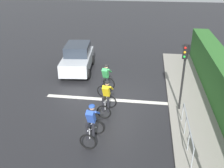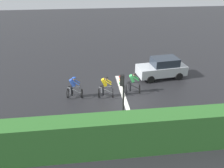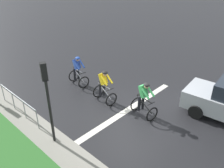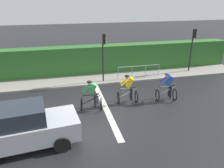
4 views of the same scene
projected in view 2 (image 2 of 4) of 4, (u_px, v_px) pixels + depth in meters
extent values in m
plane|color=black|center=(127.00, 96.00, 16.72)|extent=(80.00, 80.00, 0.00)
cube|color=gray|center=(106.00, 136.00, 12.68)|extent=(2.80, 19.30, 0.12)
cube|color=gray|center=(107.00, 145.00, 11.82)|extent=(0.44, 19.30, 0.41)
cube|color=#2D6628|center=(108.00, 136.00, 11.15)|extent=(1.10, 19.30, 2.15)
cube|color=silver|center=(123.00, 96.00, 16.69)|extent=(7.00, 0.30, 0.01)
torus|color=black|center=(82.00, 93.00, 16.37)|extent=(0.68, 0.15, 0.68)
torus|color=black|center=(68.00, 93.00, 16.38)|extent=(0.68, 0.15, 0.68)
cylinder|color=silver|center=(75.00, 90.00, 16.26)|extent=(0.18, 0.99, 0.51)
cylinder|color=silver|center=(70.00, 90.00, 16.25)|extent=(0.04, 0.04, 0.55)
cylinder|color=silver|center=(75.00, 87.00, 16.13)|extent=(0.14, 0.71, 0.04)
cube|color=black|center=(70.00, 86.00, 16.11)|extent=(0.13, 0.23, 0.04)
cylinder|color=black|center=(80.00, 87.00, 16.14)|extent=(0.42, 0.09, 0.03)
cube|color=#2D51B7|center=(72.00, 83.00, 15.97)|extent=(0.35, 0.45, 0.57)
sphere|color=tan|center=(74.00, 79.00, 15.83)|extent=(0.20, 0.20, 0.20)
ellipsoid|color=#264CB2|center=(74.00, 78.00, 15.80)|extent=(0.28, 0.31, 0.14)
cylinder|color=black|center=(72.00, 90.00, 16.38)|extent=(0.12, 0.12, 0.74)
cylinder|color=black|center=(71.00, 91.00, 16.16)|extent=(0.12, 0.12, 0.74)
cylinder|color=#2D51B7|center=(77.00, 81.00, 16.09)|extent=(0.15, 0.49, 0.37)
cylinder|color=#2D51B7|center=(76.00, 83.00, 15.80)|extent=(0.15, 0.49, 0.37)
torus|color=black|center=(113.00, 93.00, 16.42)|extent=(0.68, 0.14, 0.68)
torus|color=black|center=(99.00, 93.00, 16.42)|extent=(0.68, 0.14, 0.68)
cylinder|color=silver|center=(106.00, 90.00, 16.31)|extent=(0.17, 0.99, 0.51)
cylinder|color=silver|center=(102.00, 90.00, 16.30)|extent=(0.04, 0.04, 0.55)
cylinder|color=silver|center=(106.00, 87.00, 16.18)|extent=(0.13, 0.71, 0.04)
cube|color=black|center=(101.00, 86.00, 16.16)|extent=(0.13, 0.23, 0.04)
cylinder|color=black|center=(111.00, 87.00, 16.19)|extent=(0.42, 0.08, 0.03)
cube|color=yellow|center=(104.00, 82.00, 16.02)|extent=(0.35, 0.44, 0.57)
sphere|color=tan|center=(106.00, 78.00, 15.88)|extent=(0.20, 0.20, 0.20)
ellipsoid|color=black|center=(106.00, 78.00, 15.84)|extent=(0.27, 0.31, 0.14)
cylinder|color=black|center=(103.00, 89.00, 16.42)|extent=(0.12, 0.12, 0.74)
cylinder|color=black|center=(103.00, 91.00, 16.21)|extent=(0.12, 0.12, 0.74)
cylinder|color=yellow|center=(108.00, 81.00, 16.14)|extent=(0.15, 0.49, 0.37)
cylinder|color=yellow|center=(108.00, 83.00, 15.85)|extent=(0.15, 0.49, 0.37)
torus|color=black|center=(140.00, 89.00, 16.97)|extent=(0.68, 0.17, 0.68)
torus|color=black|center=(126.00, 89.00, 17.00)|extent=(0.68, 0.17, 0.68)
cylinder|color=black|center=(133.00, 86.00, 16.87)|extent=(0.20, 0.98, 0.51)
cylinder|color=black|center=(129.00, 85.00, 16.87)|extent=(0.04, 0.04, 0.55)
cylinder|color=black|center=(134.00, 83.00, 16.74)|extent=(0.16, 0.71, 0.04)
cube|color=black|center=(129.00, 82.00, 16.73)|extent=(0.13, 0.23, 0.04)
cylinder|color=black|center=(139.00, 83.00, 16.74)|extent=(0.42, 0.10, 0.03)
cube|color=green|center=(132.00, 78.00, 16.59)|extent=(0.36, 0.45, 0.57)
sphere|color=tan|center=(134.00, 75.00, 16.44)|extent=(0.20, 0.20, 0.20)
ellipsoid|color=black|center=(134.00, 74.00, 16.40)|extent=(0.28, 0.31, 0.14)
cylinder|color=black|center=(130.00, 85.00, 16.99)|extent=(0.12, 0.12, 0.74)
cylinder|color=black|center=(130.00, 87.00, 16.78)|extent=(0.12, 0.12, 0.74)
cylinder|color=green|center=(136.00, 77.00, 16.69)|extent=(0.16, 0.49, 0.37)
cylinder|color=green|center=(136.00, 79.00, 16.41)|extent=(0.16, 0.49, 0.37)
cube|color=#B7BCC1|center=(161.00, 70.00, 19.24)|extent=(2.14, 4.26, 0.80)
cube|color=#262D38|center=(165.00, 62.00, 18.95)|extent=(1.72, 2.28, 0.66)
cylinder|color=black|center=(151.00, 79.00, 18.43)|extent=(0.29, 0.66, 0.64)
cylinder|color=black|center=(143.00, 71.00, 19.87)|extent=(0.29, 0.66, 0.64)
cylinder|color=black|center=(179.00, 76.00, 18.95)|extent=(0.29, 0.66, 0.64)
cylinder|color=black|center=(170.00, 69.00, 20.39)|extent=(0.29, 0.66, 0.64)
cube|color=#EAEACC|center=(141.00, 73.00, 18.34)|extent=(0.29, 0.11, 0.16)
cube|color=#EAEACC|center=(137.00, 69.00, 19.22)|extent=(0.29, 0.11, 0.16)
cylinder|color=black|center=(123.00, 106.00, 13.02)|extent=(0.10, 0.10, 2.70)
cube|color=black|center=(122.00, 80.00, 12.27)|extent=(0.26, 0.26, 0.64)
sphere|color=red|center=(120.00, 77.00, 12.20)|extent=(0.11, 0.11, 0.11)
sphere|color=orange|center=(120.00, 80.00, 12.29)|extent=(0.11, 0.11, 0.11)
sphere|color=green|center=(120.00, 83.00, 12.39)|extent=(0.11, 0.11, 0.11)
cylinder|color=#999EA3|center=(78.00, 115.00, 12.88)|extent=(0.05, 3.07, 0.05)
cylinder|color=#999EA3|center=(105.00, 120.00, 13.27)|extent=(0.04, 0.04, 1.00)
cylinder|color=#999EA3|center=(88.00, 121.00, 13.16)|extent=(0.04, 0.04, 1.00)
cylinder|color=#999EA3|center=(70.00, 122.00, 13.05)|extent=(0.04, 0.04, 1.00)
cylinder|color=#999EA3|center=(52.00, 124.00, 12.94)|extent=(0.04, 0.04, 1.00)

